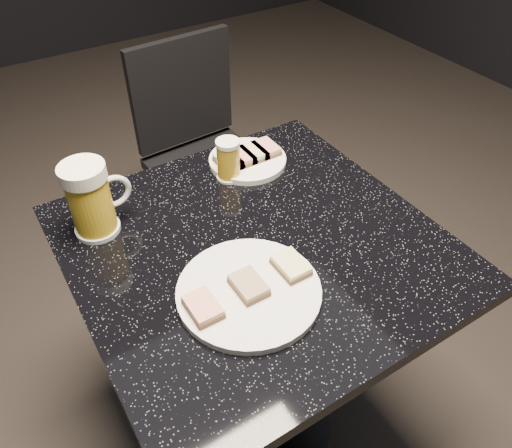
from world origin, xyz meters
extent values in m
plane|color=black|center=(0.00, 0.00, 0.00)|extent=(6.00, 6.00, 0.00)
cylinder|color=white|center=(-0.08, -0.11, 0.76)|extent=(0.26, 0.26, 0.01)
cylinder|color=white|center=(0.13, 0.25, 0.76)|extent=(0.18, 0.18, 0.01)
cylinder|color=black|center=(0.00, 0.00, 0.01)|extent=(0.44, 0.44, 0.03)
cylinder|color=black|center=(0.00, 0.00, 0.37)|extent=(0.10, 0.10, 0.69)
cube|color=black|center=(0.00, 0.00, 0.73)|extent=(0.70, 0.70, 0.03)
cylinder|color=silver|center=(-0.25, 0.20, 0.76)|extent=(0.09, 0.09, 0.01)
cylinder|color=yellow|center=(-0.25, 0.20, 0.82)|extent=(0.08, 0.08, 0.12)
cylinder|color=white|center=(-0.25, 0.20, 0.89)|extent=(0.09, 0.09, 0.03)
torus|color=silver|center=(-0.20, 0.21, 0.82)|extent=(0.07, 0.01, 0.07)
cylinder|color=silver|center=(0.06, 0.22, 0.75)|extent=(0.06, 0.06, 0.01)
cylinder|color=gold|center=(0.06, 0.22, 0.80)|extent=(0.05, 0.05, 0.08)
cylinder|color=white|center=(0.06, 0.22, 0.84)|extent=(0.05, 0.05, 0.01)
cube|color=black|center=(0.23, 0.64, 0.45)|extent=(0.38, 0.38, 0.04)
cylinder|color=black|center=(0.09, 0.48, 0.21)|extent=(0.03, 0.03, 0.43)
cylinder|color=black|center=(0.39, 0.50, 0.21)|extent=(0.03, 0.03, 0.43)
cylinder|color=black|center=(0.07, 0.78, 0.21)|extent=(0.03, 0.03, 0.43)
cylinder|color=black|center=(0.37, 0.80, 0.21)|extent=(0.03, 0.03, 0.43)
cube|color=black|center=(0.22, 0.81, 0.67)|extent=(0.36, 0.05, 0.36)
cube|color=#4C3521|center=(-0.17, -0.11, 0.77)|extent=(0.05, 0.07, 0.01)
cube|color=tan|center=(-0.17, -0.11, 0.78)|extent=(0.05, 0.07, 0.01)
cube|color=#4C3521|center=(-0.08, -0.11, 0.77)|extent=(0.05, 0.07, 0.01)
cube|color=#8C7251|center=(-0.08, -0.11, 0.78)|extent=(0.05, 0.07, 0.01)
cube|color=#4C3521|center=(0.01, -0.11, 0.77)|extent=(0.05, 0.07, 0.01)
cube|color=#D1D184|center=(0.01, -0.11, 0.78)|extent=(0.05, 0.07, 0.01)
cube|color=#4C3521|center=(0.08, 0.25, 0.77)|extent=(0.05, 0.07, 0.01)
cube|color=#D1D184|center=(0.08, 0.25, 0.78)|extent=(0.05, 0.07, 0.01)
cube|color=#4C3521|center=(0.11, 0.25, 0.77)|extent=(0.05, 0.07, 0.01)
cube|color=tan|center=(0.11, 0.25, 0.78)|extent=(0.05, 0.07, 0.01)
cube|color=#4C3521|center=(0.15, 0.25, 0.77)|extent=(0.05, 0.07, 0.01)
cube|color=#D1D184|center=(0.15, 0.25, 0.78)|extent=(0.05, 0.07, 0.01)
cube|color=#4C3521|center=(0.18, 0.25, 0.77)|extent=(0.05, 0.07, 0.01)
cube|color=tan|center=(0.18, 0.25, 0.78)|extent=(0.05, 0.07, 0.01)
camera|label=1|loc=(-0.38, -0.61, 1.44)|focal=35.00mm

